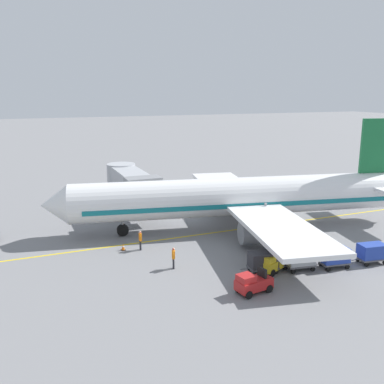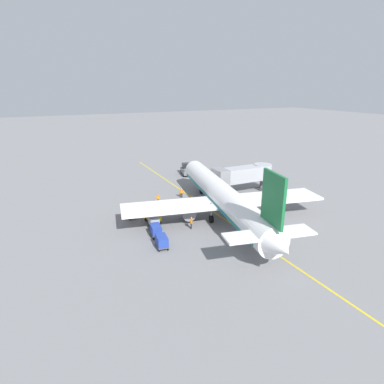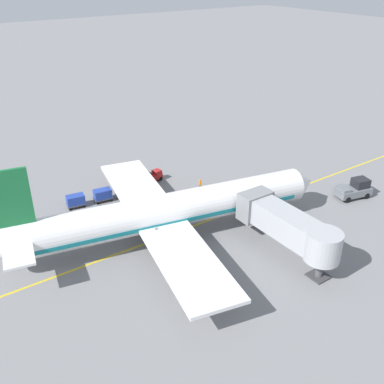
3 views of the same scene
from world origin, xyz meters
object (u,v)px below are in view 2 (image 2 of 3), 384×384
Objects in this scene: parked_airliner at (223,197)px; jet_bridge at (243,174)px; baggage_cart_third_in_train at (156,230)px; baggage_cart_tail_end at (162,241)px; baggage_cart_second_in_train at (154,221)px; baggage_cart_front at (152,214)px; ground_crew_wing_walker at (181,192)px; baggage_tug_trailing at (152,217)px; safety_cone_nose_left at (181,193)px; baggage_tug_lead at (129,213)px; ground_crew_marshaller at (158,198)px; ground_crew_loader at (191,222)px; pushback_tractor at (187,170)px.

parked_airliner is 3.11× the size of jet_bridge.
baggage_cart_tail_end is (-0.45, -3.31, 0.00)m from baggage_cart_third_in_train.
baggage_cart_second_in_train is (-20.20, -7.77, -2.50)m from jet_bridge.
baggage_cart_front is at bearing -165.83° from jet_bridge.
ground_crew_wing_walker is at bearing 168.86° from jet_bridge.
baggage_tug_trailing reaches higher than baggage_cart_third_in_train.
safety_cone_nose_left is (-1.47, 12.14, -2.90)m from parked_airliner.
baggage_tug_trailing is (2.53, -3.18, 0.00)m from baggage_tug_lead.
baggage_cart_front is 1.00× the size of baggage_cart_third_in_train.
baggage_tug_lead is at bearing 128.54° from baggage_tug_trailing.
baggage_cart_second_in_train is 1.76× the size of ground_crew_wing_walker.
jet_bridge reaches higher than ground_crew_marshaller.
baggage_cart_second_in_train is 6.13m from baggage_cart_tail_end.
baggage_tug_lead is 0.96× the size of baggage_tug_trailing.
safety_cone_nose_left is at bearing 161.57° from jet_bridge.
ground_crew_wing_walker is (9.41, 12.74, 0.00)m from baggage_cart_third_in_train.
baggage_cart_third_in_train is (-11.37, -2.00, -2.24)m from parked_airliner.
ground_crew_loader reaches higher than baggage_cart_front.
baggage_tug_trailing is 4.69× the size of safety_cone_nose_left.
pushback_tractor reaches higher than baggage_cart_third_in_train.
jet_bridge is 21.78m from baggage_cart_second_in_train.
safety_cone_nose_left is (10.34, 17.45, -0.66)m from baggage_cart_tail_end.
baggage_cart_second_in_train is 13.31m from ground_crew_wing_walker.
pushback_tractor reaches higher than baggage_cart_tail_end.
safety_cone_nose_left is (-7.00, -12.29, -0.81)m from pushback_tractor.
baggage_cart_third_in_train and baggage_cart_tail_end have the same top height.
baggage_tug_lead is 3.63m from baggage_cart_front.
ground_crew_marshaller is (3.89, 8.80, 0.00)m from baggage_cart_second_in_train.
ground_crew_loader is at bearing -146.53° from jet_bridge.
baggage_cart_tail_end is (-17.34, -29.74, -0.15)m from pushback_tractor.
ground_crew_wing_walker is (9.86, 16.05, 0.00)m from baggage_cart_tail_end.
baggage_tug_lead is 1.57× the size of ground_crew_loader.
baggage_cart_third_in_train is 17.27m from safety_cone_nose_left.
parked_airliner is 14.26m from baggage_tug_lead.
baggage_tug_trailing reaches higher than baggage_cart_tail_end.
pushback_tractor is at bearing 61.34° from ground_crew_wing_walker.
pushback_tractor is 28.74m from ground_crew_loader.
safety_cone_nose_left is at bearing 51.08° from baggage_cart_second_in_train.
parked_airliner is at bearing -25.24° from baggage_tug_lead.
jet_bridge is 7.07× the size of ground_crew_marshaller.
baggage_tug_trailing is 1.64× the size of ground_crew_marshaller.
ground_crew_marshaller is at bearing 176.41° from jet_bridge.
ground_crew_marshaller is (-0.68, 11.35, 0.00)m from ground_crew_loader.
baggage_tug_trailing is at bearing -101.04° from baggage_cart_front.
parked_airliner is 12.51× the size of baggage_cart_third_in_train.
jet_bridge is 4.50× the size of baggage_tug_lead.
baggage_tug_trailing is at bearing -116.72° from ground_crew_marshaller.
ground_crew_wing_walker is 1.00× the size of ground_crew_loader.
baggage_tug_trailing reaches higher than baggage_cart_front.
ground_crew_wing_walker is (-11.45, 2.25, -2.50)m from jet_bridge.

